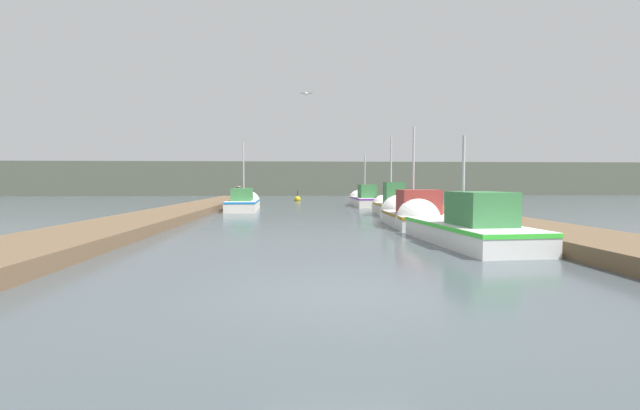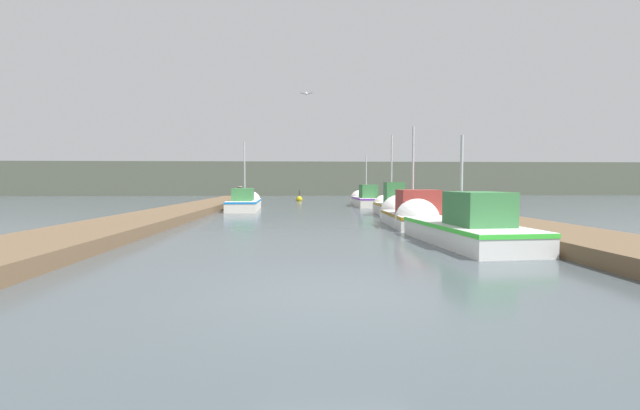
{
  "view_description": "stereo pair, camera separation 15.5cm",
  "coord_description": "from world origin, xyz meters",
  "views": [
    {
      "loc": [
        -0.7,
        -5.96,
        1.6
      ],
      "look_at": [
        0.39,
        12.9,
        0.62
      ],
      "focal_mm": 24.0,
      "sensor_mm": 36.0,
      "label": 1
    },
    {
      "loc": [
        -0.55,
        -5.97,
        1.6
      ],
      "look_at": [
        0.39,
        12.9,
        0.62
      ],
      "focal_mm": 24.0,
      "sensor_mm": 36.0,
      "label": 2
    }
  ],
  "objects": [
    {
      "name": "ground_plane",
      "position": [
        0.0,
        0.0,
        0.0
      ],
      "size": [
        200.0,
        200.0,
        0.0
      ],
      "color": "#424C51"
    },
    {
      "name": "dock_left",
      "position": [
        -6.37,
        16.0,
        0.18
      ],
      "size": [
        2.69,
        40.0,
        0.35
      ],
      "color": "brown",
      "rests_on": "ground_plane"
    },
    {
      "name": "dock_right",
      "position": [
        6.37,
        16.0,
        0.18
      ],
      "size": [
        2.69,
        40.0,
        0.35
      ],
      "color": "brown",
      "rests_on": "ground_plane"
    },
    {
      "name": "distant_shore_ridge",
      "position": [
        0.0,
        55.59,
        2.14
      ],
      "size": [
        120.0,
        16.0,
        4.28
      ],
      "color": "#565B4C",
      "rests_on": "ground_plane"
    },
    {
      "name": "fishing_boat_0",
      "position": [
        3.75,
        5.79,
        0.4
      ],
      "size": [
        2.22,
        6.03,
        3.44
      ],
      "rotation": [
        0.0,
        0.0,
        0.08
      ],
      "color": "silver",
      "rests_on": "ground_plane"
    },
    {
      "name": "fishing_boat_1",
      "position": [
        3.72,
        10.09,
        0.41
      ],
      "size": [
        1.93,
        4.7,
        4.3
      ],
      "rotation": [
        0.0,
        0.0,
        -0.03
      ],
      "color": "silver",
      "rests_on": "ground_plane"
    },
    {
      "name": "fishing_boat_2",
      "position": [
        4.09,
        15.39,
        0.46
      ],
      "size": [
        1.52,
        4.47,
        4.31
      ],
      "rotation": [
        0.0,
        0.0,
        -0.04
      ],
      "color": "silver",
      "rests_on": "ground_plane"
    },
    {
      "name": "fishing_boat_3",
      "position": [
        -3.76,
        19.82,
        0.42
      ],
      "size": [
        1.86,
        6.24,
        4.47
      ],
      "rotation": [
        0.0,
        0.0,
        0.03
      ],
      "color": "silver",
      "rests_on": "ground_plane"
    },
    {
      "name": "fishing_boat_4",
      "position": [
        4.09,
        23.73,
        0.45
      ],
      "size": [
        1.61,
        6.09,
        3.96
      ],
      "rotation": [
        0.0,
        0.0,
        -0.01
      ],
      "color": "silver",
      "rests_on": "ground_plane"
    },
    {
      "name": "mooring_piling_0",
      "position": [
        5.05,
        21.18,
        0.71
      ],
      "size": [
        0.33,
        0.33,
        1.4
      ],
      "color": "#473523",
      "rests_on": "ground_plane"
    },
    {
      "name": "mooring_piling_1",
      "position": [
        4.94,
        18.82,
        0.49
      ],
      "size": [
        0.3,
        0.3,
        0.97
      ],
      "color": "#473523",
      "rests_on": "ground_plane"
    },
    {
      "name": "mooring_piling_2",
      "position": [
        -5.08,
        27.12,
        0.68
      ],
      "size": [
        0.36,
        0.36,
        1.34
      ],
      "color": "#473523",
      "rests_on": "ground_plane"
    },
    {
      "name": "channel_buoy",
      "position": [
        -0.51,
        32.02,
        0.16
      ],
      "size": [
        0.55,
        0.55,
        1.05
      ],
      "color": "gold",
      "rests_on": "ground_plane"
    },
    {
      "name": "seagull_lead",
      "position": [
        -0.22,
        12.92,
        5.5
      ],
      "size": [
        0.55,
        0.29,
        0.12
      ],
      "rotation": [
        0.0,
        0.0,
        3.08
      ],
      "color": "white"
    }
  ]
}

